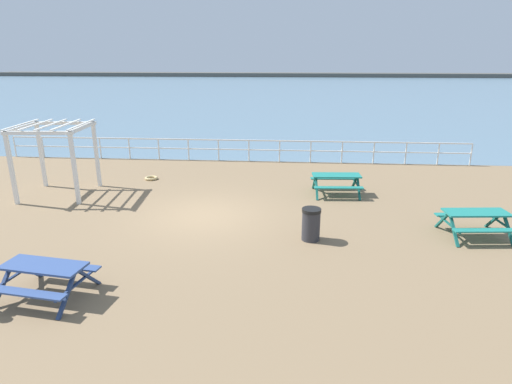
# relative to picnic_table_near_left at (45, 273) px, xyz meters

# --- Properties ---
(ground_plane) EXTENTS (30.00, 24.00, 0.20)m
(ground_plane) POSITION_rel_picnic_table_near_left_xyz_m (2.44, 5.22, -0.68)
(ground_plane) COLOR #846B4C
(sea_band) EXTENTS (142.00, 90.00, 0.01)m
(sea_band) POSITION_rel_picnic_table_near_left_xyz_m (2.44, 57.97, -0.58)
(sea_band) COLOR slate
(sea_band) RESTS_ON ground
(distant_shoreline) EXTENTS (142.00, 6.00, 1.80)m
(distant_shoreline) POSITION_rel_picnic_table_near_left_xyz_m (2.44, 100.97, -0.58)
(distant_shoreline) COLOR #4C4C47
(distant_shoreline) RESTS_ON ground
(seaward_railing) EXTENTS (23.07, 0.07, 1.08)m
(seaward_railing) POSITION_rel_picnic_table_near_left_xyz_m (2.44, 12.97, 0.15)
(seaward_railing) COLOR white
(seaward_railing) RESTS_ON ground
(picnic_table_near_left) EXTENTS (1.99, 1.75, 0.80)m
(picnic_table_near_left) POSITION_rel_picnic_table_near_left_xyz_m (0.00, 0.00, 0.00)
(picnic_table_near_left) COLOR #334C84
(picnic_table_near_left) RESTS_ON ground
(picnic_table_near_right) EXTENTS (1.93, 1.69, 0.80)m
(picnic_table_near_right) POSITION_rel_picnic_table_near_left_xyz_m (10.68, 4.15, 0.00)
(picnic_table_near_right) COLOR #1E7A70
(picnic_table_near_right) RESTS_ON ground
(picnic_table_mid_centre) EXTENTS (1.89, 1.64, 0.80)m
(picnic_table_mid_centre) POSITION_rel_picnic_table_near_left_xyz_m (7.04, 7.88, 0.00)
(picnic_table_mid_centre) COLOR #1E7A70
(picnic_table_mid_centre) RESTS_ON ground
(lattice_pergola) EXTENTS (2.63, 2.74, 2.70)m
(lattice_pergola) POSITION_rel_picnic_table_near_left_xyz_m (-3.43, 7.01, 1.41)
(lattice_pergola) COLOR white
(lattice_pergola) RESTS_ON ground
(litter_bin) EXTENTS (0.55, 0.55, 0.95)m
(litter_bin) POSITION_rel_picnic_table_near_left_xyz_m (5.90, 3.54, -0.10)
(litter_bin) COLOR #2D2D33
(litter_bin) RESTS_ON ground
(rope_coil) EXTENTS (0.55, 0.55, 0.11)m
(rope_coil) POSITION_rel_picnic_table_near_left_xyz_m (-0.65, 9.32, -0.53)
(rope_coil) COLOR tan
(rope_coil) RESTS_ON ground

